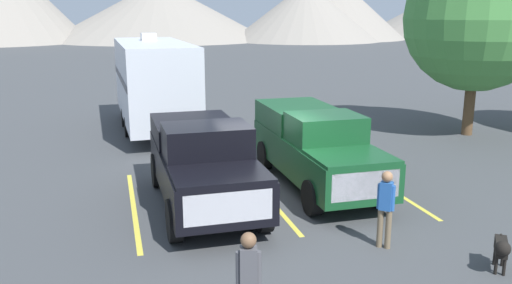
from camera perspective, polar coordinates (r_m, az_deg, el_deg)
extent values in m
plane|color=#3F4244|center=(13.68, 1.55, -6.25)|extent=(240.00, 240.00, 0.00)
cube|color=black|center=(13.07, -5.58, -3.04)|extent=(2.12, 5.51, 0.91)
cube|color=black|center=(11.06, -3.84, -3.46)|extent=(2.02, 1.55, 0.08)
cube|color=black|center=(12.38, -5.27, 0.05)|extent=(1.98, 1.44, 0.77)
cube|color=slate|center=(11.82, -4.77, -0.41)|extent=(1.84, 0.23, 0.57)
cube|color=black|center=(14.31, -6.69, 1.36)|extent=(2.07, 2.54, 0.51)
cube|color=silver|center=(10.53, -2.96, -6.96)|extent=(1.78, 0.07, 0.64)
cylinder|color=black|center=(11.70, 0.79, -7.39)|extent=(0.28, 0.92, 0.92)
cylinder|color=black|center=(11.35, -8.69, -8.26)|extent=(0.28, 0.92, 0.92)
cylinder|color=black|center=(15.14, -3.19, -2.44)|extent=(0.28, 0.92, 0.92)
cylinder|color=black|center=(14.87, -10.47, -2.96)|extent=(0.28, 0.92, 0.92)
cube|color=#144723|center=(14.62, 6.50, -1.36)|extent=(1.96, 5.81, 0.92)
cube|color=#144723|center=(12.64, 10.08, -1.54)|extent=(1.86, 1.63, 0.08)
cube|color=#144723|center=(13.95, 7.39, 1.41)|extent=(1.82, 1.52, 0.75)
cube|color=slate|center=(13.40, 8.39, 1.03)|extent=(1.70, 0.22, 0.55)
cube|color=#144723|center=(15.86, 4.47, 2.80)|extent=(1.90, 2.68, 0.65)
cube|color=silver|center=(12.11, 11.58, -4.56)|extent=(1.64, 0.07, 0.65)
cylinder|color=black|center=(13.42, 13.13, -5.10)|extent=(0.28, 0.85, 0.85)
cylinder|color=black|center=(12.69, 6.04, -5.90)|extent=(0.28, 0.85, 0.85)
cylinder|color=black|center=(16.82, 6.76, -0.97)|extent=(0.28, 0.85, 0.85)
cylinder|color=black|center=(16.25, 0.96, -1.40)|extent=(0.28, 0.85, 0.85)
cube|color=gold|center=(13.54, -12.90, -6.81)|extent=(0.12, 5.50, 0.01)
cube|color=gold|center=(14.04, 1.08, -5.69)|extent=(0.12, 5.50, 0.01)
cube|color=gold|center=(15.29, 13.38, -4.42)|extent=(0.12, 5.50, 0.01)
cube|color=silver|center=(21.73, -10.85, 6.50)|extent=(2.78, 7.94, 2.97)
cube|color=#595960|center=(21.61, -14.25, 6.68)|extent=(0.26, 7.55, 0.24)
cube|color=silver|center=(22.76, -11.38, 10.94)|extent=(0.62, 0.72, 0.30)
cube|color=#333333|center=(17.62, -8.94, -0.73)|extent=(0.16, 1.20, 0.12)
cylinder|color=black|center=(21.23, -7.24, 1.99)|extent=(0.24, 0.77, 0.76)
cylinder|color=black|center=(20.97, -13.52, 1.57)|extent=(0.24, 0.77, 0.76)
cylinder|color=black|center=(23.06, -8.06, 2.91)|extent=(0.24, 0.77, 0.76)
cylinder|color=black|center=(22.82, -13.84, 2.53)|extent=(0.24, 0.77, 0.76)
cylinder|color=#726047|center=(11.24, 13.91, -9.02)|extent=(0.12, 0.12, 0.82)
cylinder|color=#726047|center=(11.27, 13.07, -8.90)|extent=(0.12, 0.12, 0.82)
cube|color=#2659A5|center=(11.00, 13.69, -5.60)|extent=(0.30, 0.30, 0.58)
sphere|color=#9E704C|center=(10.88, 13.81, -3.61)|extent=(0.22, 0.22, 0.22)
cylinder|color=#2659A5|center=(10.99, 14.35, -5.83)|extent=(0.10, 0.10, 0.52)
cylinder|color=#2659A5|center=(11.04, 13.02, -5.66)|extent=(0.10, 0.10, 0.52)
cube|color=#4C4C51|center=(7.82, -0.79, -13.18)|extent=(0.28, 0.24, 0.60)
sphere|color=brown|center=(7.64, -0.80, -10.42)|extent=(0.23, 0.23, 0.23)
cylinder|color=#4C4C51|center=(7.83, 0.23, -13.36)|extent=(0.10, 0.10, 0.54)
cylinder|color=#4C4C51|center=(7.83, -1.81, -13.39)|extent=(0.10, 0.10, 0.54)
cube|color=black|center=(11.00, 24.65, -10.10)|extent=(0.50, 0.59, 0.25)
sphere|color=black|center=(10.67, 24.81, -10.27)|extent=(0.27, 0.27, 0.27)
cylinder|color=black|center=(11.27, 24.58, -9.24)|extent=(0.13, 0.15, 0.20)
cylinder|color=black|center=(10.94, 24.92, -11.96)|extent=(0.06, 0.06, 0.34)
cylinder|color=black|center=(10.93, 24.19, -11.91)|extent=(0.06, 0.06, 0.34)
cylinder|color=black|center=(11.31, 24.79, -11.10)|extent=(0.06, 0.06, 0.34)
cylinder|color=black|center=(11.29, 24.09, -11.06)|extent=(0.06, 0.06, 0.34)
cylinder|color=brown|center=(22.13, 21.85, 4.60)|extent=(0.40, 0.40, 3.05)
sphere|color=#478C42|center=(21.90, 22.53, 12.01)|extent=(5.36, 5.36, 5.36)
cone|color=gray|center=(92.01, -10.22, 13.62)|extent=(36.18, 36.18, 9.40)
cone|color=gray|center=(88.10, 5.32, 13.63)|extent=(24.14, 24.14, 8.98)
cone|color=gray|center=(94.76, 7.54, 14.41)|extent=(26.67, 26.67, 11.70)
cone|color=gray|center=(113.63, 20.80, 13.09)|extent=(36.34, 36.34, 9.94)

